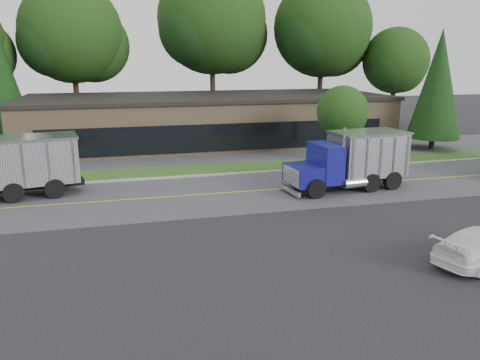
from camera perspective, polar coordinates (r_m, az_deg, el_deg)
The scene contains 15 objects.
ground at distance 18.93m, azimuth 4.31°, elevation -9.03°, with size 140.00×140.00×0.00m, color #323237.
road at distance 27.11m, azimuth -1.63°, elevation -1.59°, with size 60.00×8.00×0.02m, color #5C5C61.
center_line at distance 27.11m, azimuth -1.63°, elevation -1.59°, with size 60.00×0.12×0.01m, color gold.
curb at distance 31.09m, azimuth -3.30°, elevation 0.52°, with size 60.00×0.30×0.12m, color #9E9E99.
grass_verge at distance 32.81m, azimuth -3.89°, elevation 1.26°, with size 60.00×3.40×0.03m, color #375F20.
far_parking at distance 37.62m, azimuth -5.25°, elevation 2.98°, with size 60.00×7.00×0.02m, color #5C5C61.
strip_mall at distance 43.46m, azimuth -3.92°, elevation 7.26°, with size 32.00×12.00×4.00m, color #9B7F5F.
tree_far_b at distance 50.77m, azimuth -19.64°, elevation 16.06°, with size 10.47×9.85×14.93m.
tree_far_c at distance 51.61m, azimuth -3.28°, elevation 18.36°, with size 11.99×11.29×17.11m.
tree_far_d at distance 54.17m, azimuth 10.11°, elevation 17.26°, with size 11.23×10.57×16.02m.
tree_far_e at distance 56.02m, azimuth 18.48°, elevation 13.29°, with size 7.62×7.18×10.87m.
evergreen_left at distance 47.62m, azimuth -27.22°, elevation 11.04°, with size 4.71×4.71×10.70m.
evergreen_right at distance 42.92m, azimuth 22.96°, elevation 10.71°, with size 4.38×4.38×9.95m.
tree_verge at distance 35.36m, azimuth 12.41°, elevation 7.87°, with size 3.98×3.74×5.67m.
dump_truck_blue at distance 28.49m, azimuth 13.59°, elevation 2.53°, with size 7.48×3.41×3.36m.
Camera 1 is at (-5.54, -16.43, 7.60)m, focal length 35.00 mm.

